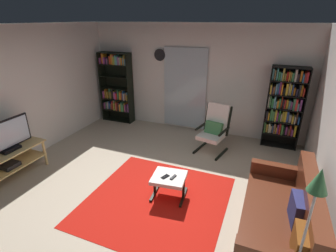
{
  "coord_description": "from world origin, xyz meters",
  "views": [
    {
      "loc": [
        1.76,
        -3.13,
        2.69
      ],
      "look_at": [
        0.08,
        1.01,
        0.81
      ],
      "focal_mm": 27.46,
      "sensor_mm": 36.0,
      "label": 1
    }
  ],
  "objects_px": {
    "television": "(7,137)",
    "ottoman": "(169,180)",
    "lounge_armchair": "(214,127)",
    "wall_clock": "(160,55)",
    "bookshelf_near_tv": "(117,88)",
    "leather_sofa": "(282,219)",
    "bookshelf_near_sofa": "(284,105)",
    "tv_remote": "(173,177)",
    "cell_phone": "(165,177)",
    "tv_stand": "(12,160)",
    "floor_lamp_by_sofa": "(312,206)"
  },
  "relations": [
    {
      "from": "leather_sofa",
      "to": "cell_phone",
      "type": "distance_m",
      "value": 1.73
    },
    {
      "from": "floor_lamp_by_sofa",
      "to": "tv_stand",
      "type": "bearing_deg",
      "value": 173.04
    },
    {
      "from": "television",
      "to": "ottoman",
      "type": "relative_size",
      "value": 1.56
    },
    {
      "from": "ottoman",
      "to": "wall_clock",
      "type": "height_order",
      "value": "wall_clock"
    },
    {
      "from": "bookshelf_near_sofa",
      "to": "tv_remote",
      "type": "distance_m",
      "value": 3.11
    },
    {
      "from": "television",
      "to": "bookshelf_near_tv",
      "type": "height_order",
      "value": "bookshelf_near_tv"
    },
    {
      "from": "ottoman",
      "to": "television",
      "type": "bearing_deg",
      "value": -169.27
    },
    {
      "from": "bookshelf_near_sofa",
      "to": "cell_phone",
      "type": "relative_size",
      "value": 12.75
    },
    {
      "from": "tv_stand",
      "to": "floor_lamp_by_sofa",
      "type": "height_order",
      "value": "floor_lamp_by_sofa"
    },
    {
      "from": "lounge_armchair",
      "to": "bookshelf_near_sofa",
      "type": "bearing_deg",
      "value": 30.66
    },
    {
      "from": "cell_phone",
      "to": "bookshelf_near_tv",
      "type": "bearing_deg",
      "value": 155.76
    },
    {
      "from": "television",
      "to": "cell_phone",
      "type": "xyz_separation_m",
      "value": [
        2.76,
        0.49,
        -0.42
      ]
    },
    {
      "from": "lounge_armchair",
      "to": "wall_clock",
      "type": "height_order",
      "value": "wall_clock"
    },
    {
      "from": "cell_phone",
      "to": "bookshelf_near_sofa",
      "type": "bearing_deg",
      "value": 80.39
    },
    {
      "from": "lounge_armchair",
      "to": "wall_clock",
      "type": "relative_size",
      "value": 3.53
    },
    {
      "from": "bookshelf_near_sofa",
      "to": "ottoman",
      "type": "distance_m",
      "value": 3.15
    },
    {
      "from": "bookshelf_near_tv",
      "to": "cell_phone",
      "type": "xyz_separation_m",
      "value": [
        2.53,
        -2.67,
        -0.56
      ]
    },
    {
      "from": "wall_clock",
      "to": "bookshelf_near_sofa",
      "type": "bearing_deg",
      "value": -2.67
    },
    {
      "from": "tv_remote",
      "to": "floor_lamp_by_sofa",
      "type": "relative_size",
      "value": 0.09
    },
    {
      "from": "ottoman",
      "to": "wall_clock",
      "type": "distance_m",
      "value": 3.44
    },
    {
      "from": "bookshelf_near_sofa",
      "to": "leather_sofa",
      "type": "distance_m",
      "value": 2.95
    },
    {
      "from": "tv_stand",
      "to": "bookshelf_near_sofa",
      "type": "bearing_deg",
      "value": 35.66
    },
    {
      "from": "tv_remote",
      "to": "television",
      "type": "bearing_deg",
      "value": -158.03
    },
    {
      "from": "lounge_armchair",
      "to": "ottoman",
      "type": "height_order",
      "value": "lounge_armchair"
    },
    {
      "from": "wall_clock",
      "to": "television",
      "type": "bearing_deg",
      "value": -113.64
    },
    {
      "from": "tv_remote",
      "to": "bookshelf_near_sofa",
      "type": "bearing_deg",
      "value": 71.64
    },
    {
      "from": "cell_phone",
      "to": "floor_lamp_by_sofa",
      "type": "xyz_separation_m",
      "value": [
        1.81,
        -1.06,
        0.82
      ]
    },
    {
      "from": "ottoman",
      "to": "floor_lamp_by_sofa",
      "type": "xyz_separation_m",
      "value": [
        1.76,
        -1.1,
        0.9
      ]
    },
    {
      "from": "lounge_armchair",
      "to": "ottoman",
      "type": "distance_m",
      "value": 1.88
    },
    {
      "from": "ottoman",
      "to": "cell_phone",
      "type": "distance_m",
      "value": 0.1
    },
    {
      "from": "bookshelf_near_tv",
      "to": "bookshelf_near_sofa",
      "type": "distance_m",
      "value": 4.19
    },
    {
      "from": "leather_sofa",
      "to": "cell_phone",
      "type": "height_order",
      "value": "leather_sofa"
    },
    {
      "from": "leather_sofa",
      "to": "lounge_armchair",
      "type": "distance_m",
      "value": 2.52
    },
    {
      "from": "cell_phone",
      "to": "wall_clock",
      "type": "height_order",
      "value": "wall_clock"
    },
    {
      "from": "leather_sofa",
      "to": "tv_remote",
      "type": "height_order",
      "value": "leather_sofa"
    },
    {
      "from": "bookshelf_near_tv",
      "to": "leather_sofa",
      "type": "relative_size",
      "value": 1.01
    },
    {
      "from": "leather_sofa",
      "to": "television",
      "type": "bearing_deg",
      "value": -176.45
    },
    {
      "from": "cell_phone",
      "to": "wall_clock",
      "type": "bearing_deg",
      "value": 137.34
    },
    {
      "from": "bookshelf_near_tv",
      "to": "ottoman",
      "type": "distance_m",
      "value": 3.73
    },
    {
      "from": "bookshelf_near_tv",
      "to": "leather_sofa",
      "type": "xyz_separation_m",
      "value": [
        4.25,
        -2.88,
        -0.63
      ]
    },
    {
      "from": "bookshelf_near_sofa",
      "to": "floor_lamp_by_sofa",
      "type": "relative_size",
      "value": 1.13
    },
    {
      "from": "leather_sofa",
      "to": "wall_clock",
      "type": "bearing_deg",
      "value": 135.1
    },
    {
      "from": "bookshelf_near_sofa",
      "to": "tv_stand",
      "type": "bearing_deg",
      "value": -144.34
    },
    {
      "from": "tv_remote",
      "to": "cell_phone",
      "type": "distance_m",
      "value": 0.13
    },
    {
      "from": "television",
      "to": "floor_lamp_by_sofa",
      "type": "height_order",
      "value": "floor_lamp_by_sofa"
    },
    {
      "from": "ottoman",
      "to": "wall_clock",
      "type": "xyz_separation_m",
      "value": [
        -1.36,
        2.76,
        1.54
      ]
    },
    {
      "from": "lounge_armchair",
      "to": "cell_phone",
      "type": "relative_size",
      "value": 7.3
    },
    {
      "from": "floor_lamp_by_sofa",
      "to": "wall_clock",
      "type": "distance_m",
      "value": 5.01
    },
    {
      "from": "tv_remote",
      "to": "cell_phone",
      "type": "bearing_deg",
      "value": -154.73
    },
    {
      "from": "television",
      "to": "leather_sofa",
      "type": "xyz_separation_m",
      "value": [
        4.47,
        0.28,
        -0.49
      ]
    }
  ]
}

